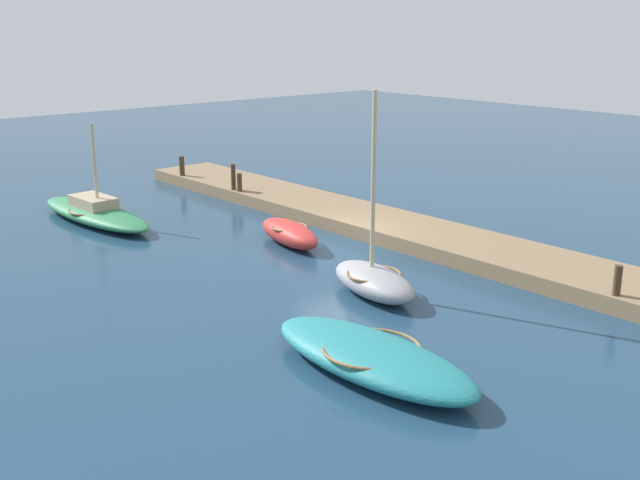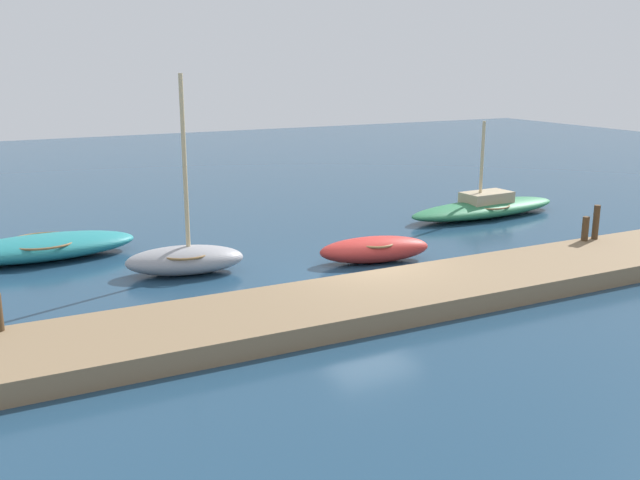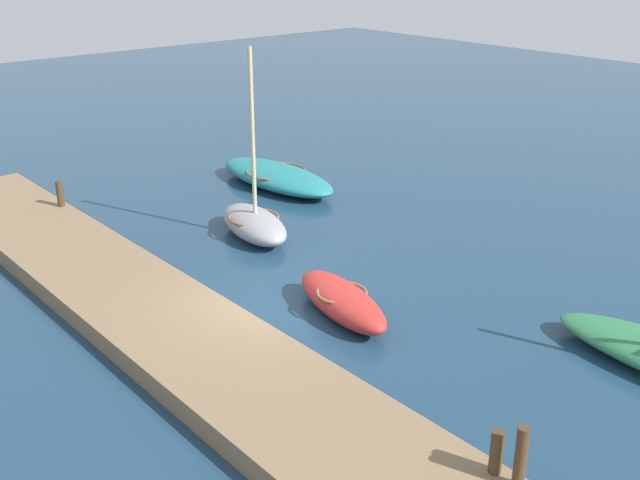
{
  "view_description": "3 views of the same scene",
  "coord_description": "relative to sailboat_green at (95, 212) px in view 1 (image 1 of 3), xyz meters",
  "views": [
    {
      "loc": [
        -18.18,
        16.82,
        7.19
      ],
      "look_at": [
        -0.7,
        1.56,
        0.56
      ],
      "focal_mm": 43.24,
      "sensor_mm": 36.0,
      "label": 1
    },
    {
      "loc": [
        -9.6,
        -15.96,
        5.81
      ],
      "look_at": [
        -0.43,
        2.0,
        0.71
      ],
      "focal_mm": 39.79,
      "sensor_mm": 36.0,
      "label": 2
    },
    {
      "loc": [
        12.61,
        -9.24,
        8.26
      ],
      "look_at": [
        -0.88,
        2.37,
        1.05
      ],
      "focal_mm": 42.41,
      "sensor_mm": 36.0,
      "label": 3
    }
  ],
  "objects": [
    {
      "name": "ground_plane",
      "position": [
        -8.15,
        -4.9,
        -0.36
      ],
      "size": [
        84.0,
        84.0,
        0.0
      ],
      "primitive_type": "plane",
      "color": "navy"
    },
    {
      "name": "dock_platform",
      "position": [
        -8.15,
        -7.06,
        -0.12
      ],
      "size": [
        27.32,
        2.94,
        0.48
      ],
      "primitive_type": "cube",
      "color": "#846B4C",
      "rests_on": "ground_plane"
    },
    {
      "name": "sailboat_green",
      "position": [
        0.0,
        0.0,
        0.0
      ],
      "size": [
        6.94,
        2.19,
        3.65
      ],
      "rotation": [
        0.0,
        0.0,
        0.05
      ],
      "color": "#2D7A4C",
      "rests_on": "ground_plane"
    },
    {
      "name": "rowboat_grey",
      "position": [
        -12.44,
        -2.14,
        0.09
      ],
      "size": [
        3.5,
        2.09,
        5.5
      ],
      "rotation": [
        0.0,
        0.0,
        -0.22
      ],
      "color": "#939399",
      "rests_on": "ground_plane"
    },
    {
      "name": "rowboat_red",
      "position": [
        -7.08,
        -3.53,
        0.03
      ],
      "size": [
        3.53,
        1.8,
        0.77
      ],
      "rotation": [
        0.0,
        0.0,
        -0.21
      ],
      "color": "#B72D28",
      "rests_on": "ground_plane"
    },
    {
      "name": "motorboat_teal",
      "position": [
        -15.81,
        1.29,
        0.01
      ],
      "size": [
        5.48,
        2.18,
        0.73
      ],
      "rotation": [
        0.0,
        0.0,
        0.02
      ],
      "color": "teal",
      "rests_on": "ground_plane"
    },
    {
      "name": "mooring_post_west",
      "position": [
        -17.42,
        -5.84,
        0.51
      ],
      "size": [
        0.2,
        0.2,
        0.79
      ],
      "primitive_type": "cylinder",
      "color": "#47331E",
      "rests_on": "dock_platform"
    },
    {
      "name": "mooring_post_mid_west",
      "position": [
        -1.0,
        -5.84,
        0.49
      ],
      "size": [
        0.21,
        0.21,
        0.74
      ],
      "primitive_type": "cylinder",
      "color": "#47331E",
      "rests_on": "dock_platform"
    },
    {
      "name": "mooring_post_mid_east",
      "position": [
        -0.57,
        -5.84,
        0.65
      ],
      "size": [
        0.19,
        0.19,
        1.06
      ],
      "primitive_type": "cylinder",
      "color": "#47331E",
      "rests_on": "dock_platform"
    },
    {
      "name": "mooring_post_east",
      "position": [
        3.44,
        -5.84,
        0.55
      ],
      "size": [
        0.23,
        0.23,
        0.87
      ],
      "primitive_type": "cylinder",
      "color": "#47331E",
      "rests_on": "dock_platform"
    }
  ]
}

